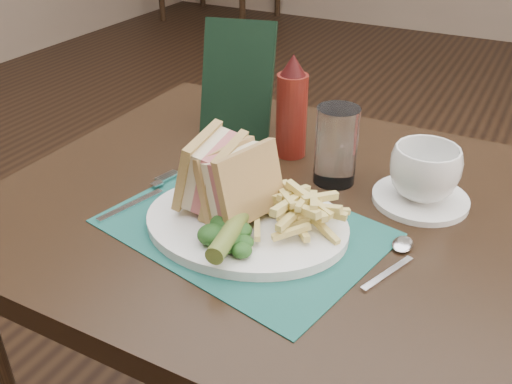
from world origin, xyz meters
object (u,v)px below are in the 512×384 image
at_px(sandwich_half_a, 198,168).
at_px(sandwich_half_b, 230,177).
at_px(table_main, 281,365).
at_px(coffee_cup, 425,172).
at_px(ketchup_bottle, 292,106).
at_px(placemat, 244,228).
at_px(plate, 246,223).
at_px(drinking_glass, 336,146).
at_px(check_presenter, 238,80).
at_px(saucer, 420,199).

distance_m(sandwich_half_a, sandwich_half_b, 0.06).
bearing_deg(table_main, coffee_cup, 26.11).
height_order(coffee_cup, ketchup_bottle, ketchup_bottle).
height_order(placemat, plate, plate).
xyz_separation_m(plate, sandwich_half_b, (-0.03, 0.01, 0.06)).
bearing_deg(drinking_glass, check_presenter, 158.64).
height_order(table_main, saucer, saucer).
bearing_deg(sandwich_half_b, ketchup_bottle, 109.87).
distance_m(drinking_glass, ketchup_bottle, 0.12).
relative_size(table_main, plate, 3.00).
distance_m(sandwich_half_a, saucer, 0.35).
distance_m(table_main, sandwich_half_a, 0.47).
bearing_deg(check_presenter, plate, -72.79).
distance_m(placemat, check_presenter, 0.35).
xyz_separation_m(saucer, coffee_cup, (0.00, 0.00, 0.05)).
bearing_deg(sandwich_half_a, check_presenter, 99.57).
bearing_deg(check_presenter, table_main, -58.31).
height_order(placemat, sandwich_half_a, sandwich_half_a).
distance_m(coffee_cup, drinking_glass, 0.15).
distance_m(table_main, plate, 0.40).
bearing_deg(sandwich_half_a, sandwich_half_b, -8.40).
height_order(sandwich_half_a, saucer, sandwich_half_a).
bearing_deg(placemat, ketchup_bottle, 99.58).
xyz_separation_m(plate, saucer, (0.20, 0.20, -0.00)).
height_order(table_main, sandwich_half_b, sandwich_half_b).
bearing_deg(plate, table_main, 74.31).
relative_size(ketchup_bottle, check_presenter, 0.84).
relative_size(table_main, drinking_glass, 6.92).
relative_size(plate, saucer, 2.00).
distance_m(sandwich_half_a, coffee_cup, 0.35).
relative_size(sandwich_half_b, saucer, 0.74).
height_order(plate, sandwich_half_a, sandwich_half_a).
bearing_deg(coffee_cup, check_presenter, 166.53).
bearing_deg(sandwich_half_b, saucer, 54.26).
relative_size(saucer, check_presenter, 0.68).
xyz_separation_m(ketchup_bottle, check_presenter, (-0.13, 0.04, 0.01)).
distance_m(sandwich_half_a, drinking_glass, 0.24).
distance_m(sandwich_half_b, ketchup_bottle, 0.24).
bearing_deg(saucer, table_main, -153.89).
bearing_deg(sandwich_half_b, coffee_cup, 54.26).
bearing_deg(saucer, ketchup_bottle, 167.67).
height_order(plate, saucer, plate).
height_order(drinking_glass, ketchup_bottle, ketchup_bottle).
bearing_deg(drinking_glass, plate, -107.00).
relative_size(placemat, check_presenter, 1.74).
bearing_deg(sandwich_half_b, drinking_glass, 79.71).
height_order(plate, ketchup_bottle, ketchup_bottle).
relative_size(plate, coffee_cup, 2.80).
xyz_separation_m(saucer, check_presenter, (-0.38, 0.09, 0.10)).
bearing_deg(check_presenter, drinking_glass, -35.72).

